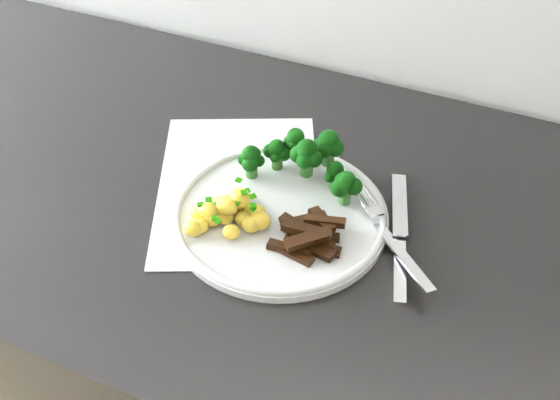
{
  "coord_description": "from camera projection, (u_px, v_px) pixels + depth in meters",
  "views": [
    {
      "loc": [
        0.19,
        1.14,
        1.44
      ],
      "look_at": [
        -0.03,
        1.65,
        0.92
      ],
      "focal_mm": 43.18,
      "sensor_mm": 36.0,
      "label": 1
    }
  ],
  "objects": [
    {
      "name": "recipe_paper",
      "position": [
        239.0,
        186.0,
        0.83
      ],
      "size": [
        0.29,
        0.33,
        0.0
      ],
      "color": "white",
      "rests_on": "counter"
    },
    {
      "name": "plate",
      "position": [
        280.0,
        214.0,
        0.78
      ],
      "size": [
        0.25,
        0.25,
        0.01
      ],
      "color": "silver",
      "rests_on": "counter"
    },
    {
      "name": "broccoli",
      "position": [
        306.0,
        158.0,
        0.81
      ],
      "size": [
        0.16,
        0.09,
        0.06
      ],
      "color": "#2B5C20",
      "rests_on": "plate"
    },
    {
      "name": "potatoes",
      "position": [
        228.0,
        213.0,
        0.76
      ],
      "size": [
        0.09,
        0.09,
        0.04
      ],
      "color": "yellow",
      "rests_on": "plate"
    },
    {
      "name": "beef_strips",
      "position": [
        308.0,
        236.0,
        0.74
      ],
      "size": [
        0.08,
        0.08,
        0.03
      ],
      "color": "black",
      "rests_on": "plate"
    },
    {
      "name": "fork",
      "position": [
        392.0,
        240.0,
        0.74
      ],
      "size": [
        0.13,
        0.14,
        0.02
      ],
      "color": "silver",
      "rests_on": "plate"
    },
    {
      "name": "knife",
      "position": [
        399.0,
        249.0,
        0.74
      ],
      "size": [
        0.07,
        0.19,
        0.02
      ],
      "color": "silver",
      "rests_on": "plate"
    }
  ]
}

